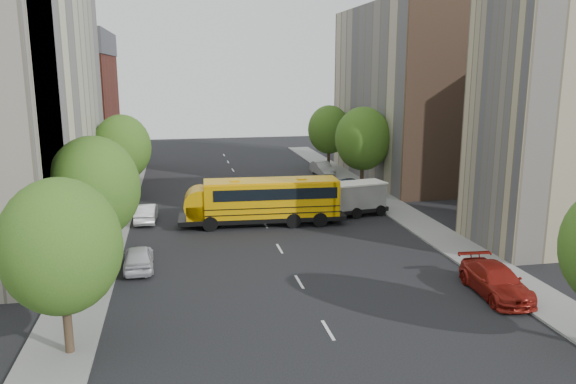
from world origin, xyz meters
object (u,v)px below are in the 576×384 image
object	(u,v)px
parked_car_3	(496,281)
street_tree_4	(363,139)
street_tree_5	(329,130)
street_tree_2	(122,148)
school_bus	(260,199)
street_tree_1	(94,188)
street_tree_0	(61,247)
parked_car_1	(146,213)
safari_truck	(349,199)
parked_car_0	(139,257)
parked_car_5	(322,168)
parked_car_4	(351,187)

from	to	relation	value
parked_car_3	street_tree_4	bearing A→B (deg)	90.57
street_tree_5	street_tree_2	bearing A→B (deg)	-151.39
school_bus	street_tree_5	bearing A→B (deg)	65.69
street_tree_1	street_tree_0	bearing A→B (deg)	-90.00
street_tree_5	school_bus	xyz separation A→B (m)	(-11.33, -21.95, -2.74)
street_tree_0	parked_car_1	size ratio (longest dim) A/B	1.72
safari_truck	parked_car_0	size ratio (longest dim) A/B	1.56
parked_car_0	parked_car_5	bearing A→B (deg)	-126.19
street_tree_2	street_tree_5	distance (m)	25.06
street_tree_2	street_tree_4	size ratio (longest dim) A/B	0.95
safari_truck	parked_car_4	xyz separation A→B (m)	(2.62, 7.54, -0.67)
safari_truck	school_bus	bearing A→B (deg)	177.95
street_tree_0	parked_car_1	distance (m)	21.08
street_tree_5	safari_truck	bearing A→B (deg)	-100.96
street_tree_0	parked_car_5	distance (m)	42.33
street_tree_0	street_tree_2	xyz separation A→B (m)	(0.00, 28.00, 0.19)
parked_car_3	street_tree_0	bearing A→B (deg)	-170.16
street_tree_1	safari_truck	world-z (taller)	street_tree_1
street_tree_2	safari_truck	distance (m)	20.29
street_tree_2	street_tree_4	xyz separation A→B (m)	(22.00, 0.00, 0.25)
parked_car_1	street_tree_1	bearing A→B (deg)	80.49
street_tree_1	street_tree_4	bearing A→B (deg)	39.29
street_tree_0	street_tree_5	bearing A→B (deg)	61.19
street_tree_4	parked_car_1	world-z (taller)	street_tree_4
street_tree_1	parked_car_1	world-z (taller)	street_tree_1
safari_truck	parked_car_0	xyz separation A→B (m)	(-15.78, -9.39, -0.70)
street_tree_5	parked_car_4	xyz separation A→B (m)	(-1.40, -13.23, -3.96)
safari_truck	parked_car_3	distance (m)	17.21
street_tree_1	parked_car_1	distance (m)	11.61
parked_car_1	parked_car_3	distance (m)	26.04
street_tree_4	parked_car_3	distance (m)	26.17
street_tree_1	parked_car_4	size ratio (longest dim) A/B	1.80
parked_car_3	parked_car_5	size ratio (longest dim) A/B	1.18
street_tree_0	parked_car_4	size ratio (longest dim) A/B	1.69
parked_car_0	parked_car_5	distance (m)	32.60
street_tree_5	parked_car_4	bearing A→B (deg)	-96.04
street_tree_4	parked_car_1	distance (m)	21.63
street_tree_2	school_bus	distance (m)	14.87
street_tree_2	parked_car_1	world-z (taller)	street_tree_2
street_tree_1	street_tree_4	world-z (taller)	street_tree_4
street_tree_1	street_tree_5	world-z (taller)	street_tree_1
street_tree_5	parked_car_0	bearing A→B (deg)	-123.28
street_tree_1	safari_truck	bearing A→B (deg)	27.16
street_tree_4	parked_car_4	distance (m)	4.71
parked_car_3	street_tree_1	bearing A→B (deg)	163.00
street_tree_2	school_bus	world-z (taller)	street_tree_2
parked_car_1	parked_car_4	world-z (taller)	parked_car_4
street_tree_0	street_tree_1	size ratio (longest dim) A/B	0.94
street_tree_4	parked_car_3	xyz separation A→B (m)	(-1.40, -25.77, -4.30)
street_tree_0	parked_car_3	size ratio (longest dim) A/B	1.38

